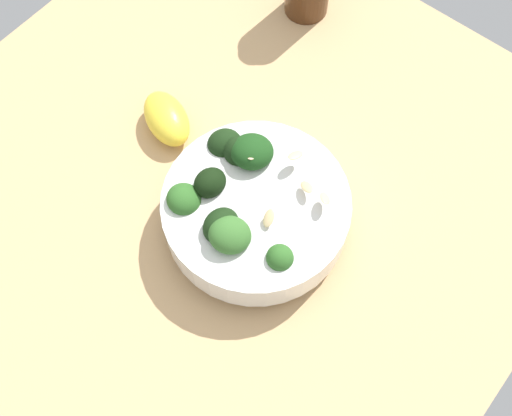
% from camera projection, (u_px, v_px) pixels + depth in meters
% --- Properties ---
extents(ground_plane, '(0.67, 0.67, 0.04)m').
position_uv_depth(ground_plane, '(235.00, 185.00, 0.71)').
color(ground_plane, tan).
extents(bowl_of_broccoli, '(0.18, 0.18, 0.09)m').
position_uv_depth(bowl_of_broccoli, '(253.00, 208.00, 0.63)').
color(bowl_of_broccoli, white).
rests_on(bowl_of_broccoli, ground_plane).
extents(lemon_wedge, '(0.08, 0.07, 0.04)m').
position_uv_depth(lemon_wedge, '(169.00, 117.00, 0.70)').
color(lemon_wedge, yellow).
rests_on(lemon_wedge, ground_plane).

